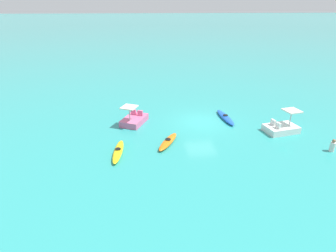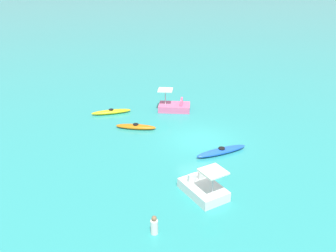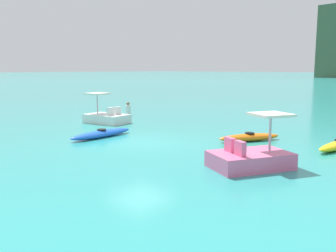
# 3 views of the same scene
# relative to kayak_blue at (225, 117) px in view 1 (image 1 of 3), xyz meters

# --- Properties ---
(ground_plane) EXTENTS (600.00, 600.00, 0.00)m
(ground_plane) POSITION_rel_kayak_blue_xyz_m (2.08, 0.41, -0.16)
(ground_plane) COLOR teal
(kayak_blue) EXTENTS (0.90, 3.42, 0.37)m
(kayak_blue) POSITION_rel_kayak_blue_xyz_m (0.00, 0.00, 0.00)
(kayak_blue) COLOR blue
(kayak_blue) RESTS_ON ground_plane
(kayak_yellow) EXTENTS (0.83, 3.03, 0.37)m
(kayak_yellow) POSITION_rel_kayak_blue_xyz_m (8.61, 4.80, -0.00)
(kayak_yellow) COLOR yellow
(kayak_yellow) RESTS_ON ground_plane
(kayak_orange) EXTENTS (1.88, 2.75, 0.37)m
(kayak_orange) POSITION_rel_kayak_blue_xyz_m (5.26, 3.82, 0.00)
(kayak_orange) COLOR orange
(kayak_orange) RESTS_ON ground_plane
(pedal_boat_pink) EXTENTS (2.39, 2.81, 1.68)m
(pedal_boat_pink) POSITION_rel_kayak_blue_xyz_m (7.61, 0.05, 0.17)
(pedal_boat_pink) COLOR pink
(pedal_boat_pink) RESTS_ON ground_plane
(pedal_boat_white) EXTENTS (2.64, 1.90, 1.68)m
(pedal_boat_white) POSITION_rel_kayak_blue_xyz_m (-3.43, 2.86, 0.17)
(pedal_boat_white) COLOR white
(pedal_boat_white) RESTS_ON ground_plane
(person_near_shore) EXTENTS (0.39, 0.39, 0.88)m
(person_near_shore) POSITION_rel_kayak_blue_xyz_m (-5.29, 6.02, 0.22)
(person_near_shore) COLOR silver
(person_near_shore) RESTS_ON ground_plane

